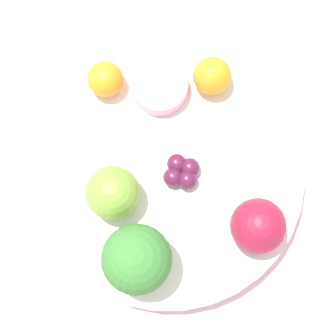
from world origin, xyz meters
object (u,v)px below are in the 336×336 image
apple_green (258,226)px  small_cup (160,87)px  broccoli (137,259)px  apple_red (112,192)px  orange_back (105,79)px  orange_front (212,76)px  grape_cluster (182,172)px  bowl (168,174)px

apple_green → small_cup: apple_green is taller
apple_green → small_cup: 0.16m
broccoli → apple_red: broccoli is taller
apple_red → orange_back: apple_red is taller
apple_green → orange_front: 0.15m
apple_green → grape_cluster: 0.09m
broccoli → small_cup: broccoli is taller
orange_back → small_cup: bearing=-33.5°
orange_front → grape_cluster: (-0.07, -0.07, -0.01)m
orange_front → small_cup: size_ratio=0.68×
broccoli → small_cup: 0.17m
bowl → apple_red: (-0.06, 0.00, 0.04)m
grape_cluster → bowl: bearing=135.4°
orange_front → grape_cluster: orange_front is taller
apple_green → orange_back: size_ratio=1.43×
apple_green → orange_back: bearing=106.4°
apple_red → apple_green: bearing=-41.3°
bowl → small_cup: bearing=67.6°
apple_red → grape_cluster: 0.07m
apple_red → bowl: bearing=-0.6°
orange_front → small_cup: 0.05m
orange_front → orange_back: 0.10m
orange_back → small_cup: 0.05m
bowl → orange_front: bearing=36.6°
apple_green → bowl: bearing=116.6°
bowl → grape_cluster: size_ratio=7.30×
orange_front → grape_cluster: size_ratio=1.04×
bowl → orange_back: (-0.01, 0.10, 0.03)m
small_cup → orange_back: bearing=146.5°
bowl → orange_front: size_ratio=7.03×
orange_back → apple_red: bearing=-112.8°
broccoli → apple_red: 0.07m
bowl → orange_back: size_ratio=7.43×
bowl → apple_red: bearing=179.4°
broccoli → grape_cluster: broccoli is taller
orange_back → apple_green: bearing=-73.6°
apple_red → small_cup: apple_red is taller
broccoli → orange_back: broccoli is taller
bowl → orange_back: 0.11m
grape_cluster → small_cup: (0.02, 0.09, -0.00)m
bowl → apple_green: bearing=-63.4°
broccoli → orange_front: (0.14, 0.12, -0.02)m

